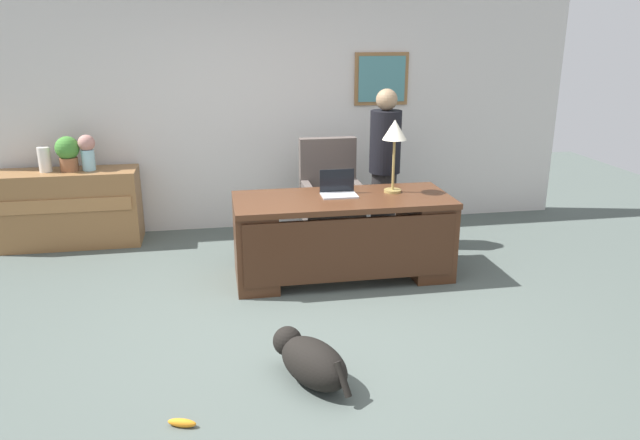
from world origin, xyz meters
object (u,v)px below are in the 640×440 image
at_px(person_standing, 384,167).
at_px(dog_lying, 310,360).
at_px(armchair, 330,199).
at_px(vase_empty, 45,160).
at_px(credenza, 69,208).
at_px(desk_lamp, 395,135).
at_px(desk, 343,234).
at_px(vase_with_flowers, 87,151).
at_px(dog_toy_bone, 182,423).
at_px(potted_plant, 68,152).
at_px(laptop, 338,189).

relative_size(person_standing, dog_lying, 2.46).
xyz_separation_m(armchair, vase_empty, (-2.89, 0.44, 0.44)).
height_order(armchair, person_standing, person_standing).
distance_m(credenza, vase_empty, 0.56).
relative_size(dog_lying, vase_empty, 2.61).
bearing_deg(desk_lamp, vase_empty, 159.45).
relative_size(credenza, dog_lying, 2.15).
distance_m(desk, person_standing, 1.10).
bearing_deg(vase_with_flowers, vase_empty, 180.00).
relative_size(person_standing, vase_with_flowers, 4.42).
xyz_separation_m(desk, vase_with_flowers, (-2.41, 1.37, 0.59)).
distance_m(desk, vase_with_flowers, 2.83).
height_order(person_standing, vase_empty, person_standing).
bearing_deg(vase_empty, vase_with_flowers, -0.00).
height_order(credenza, person_standing, person_standing).
height_order(person_standing, vase_with_flowers, person_standing).
bearing_deg(dog_toy_bone, credenza, 110.57).
height_order(desk_lamp, vase_empty, desk_lamp).
height_order(desk_lamp, potted_plant, desk_lamp).
bearing_deg(desk, desk_lamp, 14.59).
relative_size(credenza, desk_lamp, 2.14).
relative_size(desk, potted_plant, 5.44).
bearing_deg(potted_plant, vase_with_flowers, -0.00).
relative_size(armchair, desk_lamp, 1.66).
distance_m(vase_with_flowers, dog_toy_bone, 3.67).
height_order(dog_lying, desk_lamp, desk_lamp).
relative_size(dog_lying, potted_plant, 1.85).
height_order(vase_empty, dog_toy_bone, vase_empty).
height_order(armchair, desk_lamp, desk_lamp).
height_order(dog_lying, vase_empty, vase_empty).
bearing_deg(vase_with_flowers, desk, -29.75).
xyz_separation_m(laptop, vase_empty, (-2.81, 1.25, 0.11)).
height_order(desk, vase_empty, vase_empty).
distance_m(desk, dog_lying, 1.79).
bearing_deg(dog_lying, vase_with_flowers, 120.97).
bearing_deg(person_standing, dog_toy_bone, -125.25).
bearing_deg(credenza, vase_with_flowers, 0.31).
relative_size(vase_empty, potted_plant, 0.71).
bearing_deg(potted_plant, desk_lamp, -21.96).
relative_size(credenza, dog_toy_bone, 8.34).
bearing_deg(desk, credenza, 152.63).
distance_m(armchair, dog_lying, 2.71).
distance_m(credenza, dog_toy_bone, 3.63).
bearing_deg(vase_with_flowers, desk_lamp, -23.26).
height_order(desk, vase_with_flowers, vase_with_flowers).
relative_size(vase_with_flowers, vase_empty, 1.45).
bearing_deg(vase_empty, dog_toy_bone, -66.84).
bearing_deg(dog_toy_bone, dog_lying, 22.44).
bearing_deg(desk, potted_plant, 152.11).
bearing_deg(person_standing, dog_lying, -115.49).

